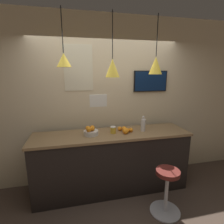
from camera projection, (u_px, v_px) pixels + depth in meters
ground_plane at (124, 221)px, 2.36m from camera, size 14.00×14.00×0.00m
back_wall at (107, 102)px, 3.12m from camera, size 8.00×0.06×2.90m
service_counter at (112, 161)px, 2.92m from camera, size 2.52×0.63×1.01m
bar_stool at (167, 187)px, 2.43m from camera, size 0.43×0.43×0.66m
fruit_bowl at (91, 131)px, 2.72m from camera, size 0.23×0.23×0.15m
orange_pile at (125, 130)px, 2.84m from camera, size 0.23×0.26×0.09m
juice_bottle at (143, 125)px, 2.90m from camera, size 0.08×0.08×0.25m
spread_jar at (113, 130)px, 2.80m from camera, size 0.09×0.09×0.11m
pendant_lamp_left at (64, 60)px, 2.38m from camera, size 0.20×0.20×0.77m
pendant_lamp_middle at (112, 68)px, 2.55m from camera, size 0.21×0.21×0.91m
pendant_lamp_right at (156, 65)px, 2.69m from camera, size 0.21×0.21×0.87m
mounted_tv at (150, 81)px, 3.16m from camera, size 0.63×0.04×0.37m
hanging_menu_board at (98, 101)px, 2.40m from camera, size 0.24×0.01×0.17m
wall_poster at (78, 68)px, 2.85m from camera, size 0.47×0.01×0.74m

